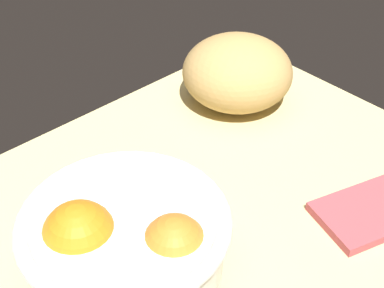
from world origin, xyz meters
TOP-DOWN VIEW (x-y plane):
  - ground_plane at (0.00, 0.00)cm, footprint 81.93×53.41cm
  - fruit_bowl at (-5.80, -1.30)cm, footprint 20.98×20.98cm
  - bread_loaf at (26.40, 14.13)cm, footprint 21.95×21.98cm
  - napkin_folded at (21.70, -13.28)cm, footprint 16.11×12.11cm

SIDE VIEW (x-z plane):
  - ground_plane at x=0.00cm, z-range -3.00..0.00cm
  - napkin_folded at x=21.70cm, z-range 0.00..1.14cm
  - bread_loaf at x=26.40cm, z-range 0.00..10.38cm
  - fruit_bowl at x=-5.80cm, z-range 0.63..11.38cm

